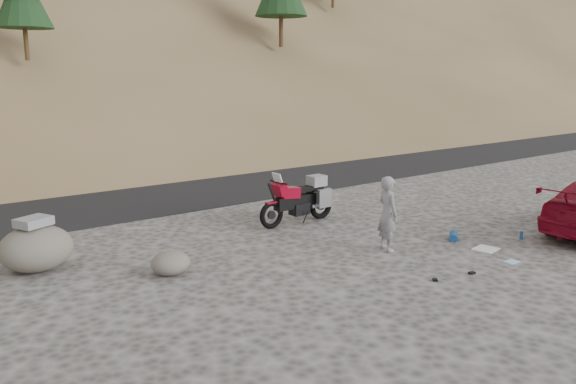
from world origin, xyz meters
TOP-DOWN VIEW (x-y plane):
  - ground at (0.00, 0.00)m, footprint 140.00×140.00m
  - road at (0.00, 9.00)m, footprint 120.00×7.00m
  - motorcycle at (-0.34, 2.83)m, footprint 2.34×0.71m
  - man at (-0.27, -0.08)m, footprint 0.53×0.67m
  - boulder at (-6.62, 3.08)m, footprint 1.60×1.45m
  - small_rock at (-4.66, 1.34)m, footprint 0.94×0.90m
  - gear_white_cloth at (1.48, -1.35)m, footprint 0.57×0.52m
  - gear_blue_mat at (1.52, -0.47)m, footprint 0.47×0.40m
  - gear_bottle at (2.79, -1.39)m, footprint 0.08×0.08m
  - gear_funnel at (3.53, -1.92)m, footprint 0.15×0.15m
  - gear_glove_a at (-0.06, -2.09)m, footprint 0.14×0.11m
  - gear_glove_b at (-0.92, -1.90)m, footprint 0.13×0.13m
  - gear_blue_cloth at (1.17, -2.16)m, footprint 0.31×0.24m

SIDE VIEW (x-z plane):
  - ground at x=0.00m, z-range 0.00..0.00m
  - road at x=0.00m, z-range -0.03..0.03m
  - man at x=-0.27m, z-range -0.81..0.81m
  - gear_blue_cloth at x=1.17m, z-range 0.00..0.01m
  - gear_white_cloth at x=1.48m, z-range 0.00..0.02m
  - gear_glove_a at x=-0.06m, z-range 0.00..0.04m
  - gear_glove_b at x=-0.92m, z-range 0.00..0.04m
  - gear_funnel at x=3.53m, z-range 0.00..0.16m
  - gear_blue_mat at x=1.52m, z-range 0.00..0.18m
  - gear_bottle at x=2.79m, z-range 0.00..0.19m
  - small_rock at x=-4.66m, z-range 0.00..0.45m
  - boulder at x=-6.62m, z-range -0.07..1.00m
  - motorcycle at x=-0.34m, z-range -0.10..1.29m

